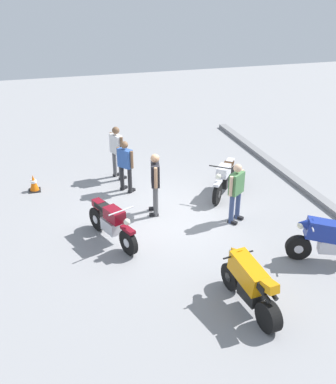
{
  "coord_description": "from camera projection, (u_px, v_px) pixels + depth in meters",
  "views": [
    {
      "loc": [
        10.31,
        -3.03,
        6.03
      ],
      "look_at": [
        0.03,
        0.01,
        0.75
      ],
      "focal_mm": 41.07,
      "sensor_mm": 36.0,
      "label": 1
    }
  ],
  "objects": [
    {
      "name": "curb_edge",
      "position": [
        311.0,
        193.0,
        13.44
      ],
      "size": [
        14.0,
        0.3,
        0.15
      ],
      "primitive_type": "cube",
      "color": "gray",
      "rests_on": "ground"
    },
    {
      "name": "motorcycle_silver_cruiser",
      "position": [
        225.0,
        178.0,
        13.33
      ],
      "size": [
        1.7,
        1.4,
        1.09
      ],
      "rotation": [
        0.0,
        0.0,
        5.61
      ],
      "color": "black",
      "rests_on": "ground"
    },
    {
      "name": "person_in_blue_shirt",
      "position": [
        125.0,
        164.0,
        13.3
      ],
      "size": [
        0.56,
        0.51,
        1.64
      ],
      "rotation": [
        0.0,
        0.0,
        2.21
      ],
      "color": "#262628",
      "rests_on": "ground"
    },
    {
      "name": "person_in_green_shirt",
      "position": [
        236.0,
        189.0,
        11.64
      ],
      "size": [
        0.5,
        0.58,
        1.67
      ],
      "rotation": [
        0.0,
        0.0,
        0.61
      ],
      "color": "#384772",
      "rests_on": "ground"
    },
    {
      "name": "motorcycle_orange_sportbike",
      "position": [
        250.0,
        283.0,
        8.65
      ],
      "size": [
        1.96,
        0.7,
        1.14
      ],
      "rotation": [
        0.0,
        0.0,
        3.27
      ],
      "color": "black",
      "rests_on": "ground"
    },
    {
      "name": "motorcycle_blue_sportbike",
      "position": [
        329.0,
        239.0,
        10.12
      ],
      "size": [
        1.0,
        1.87,
        1.14
      ],
      "rotation": [
        0.0,
        0.0,
        4.31
      ],
      "color": "black",
      "rests_on": "ground"
    },
    {
      "name": "ground_plane",
      "position": [
        167.0,
        216.0,
        12.3
      ],
      "size": [
        40.0,
        40.0,
        0.0
      ],
      "primitive_type": "plane",
      "color": "gray"
    },
    {
      "name": "traffic_cone",
      "position": [
        34.0,
        183.0,
        13.62
      ],
      "size": [
        0.36,
        0.36,
        0.53
      ],
      "color": "black",
      "rests_on": "ground"
    },
    {
      "name": "motorcycle_maroon_cruiser",
      "position": [
        112.0,
        223.0,
        10.91
      ],
      "size": [
        1.98,
        0.97,
        1.09
      ],
      "rotation": [
        0.0,
        0.0,
        0.39
      ],
      "color": "black",
      "rests_on": "ground"
    },
    {
      "name": "person_in_white_shirt",
      "position": [
        117.0,
        149.0,
        14.15
      ],
      "size": [
        0.65,
        0.46,
        1.77
      ],
      "rotation": [
        0.0,
        0.0,
        1.99
      ],
      "color": "#59595B",
      "rests_on": "ground"
    },
    {
      "name": "person_in_black_shirt",
      "position": [
        155.0,
        180.0,
        12.0
      ],
      "size": [
        0.68,
        0.39,
        1.78
      ],
      "rotation": [
        0.0,
        0.0,
        4.5
      ],
      "color": "#59595B",
      "rests_on": "ground"
    }
  ]
}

